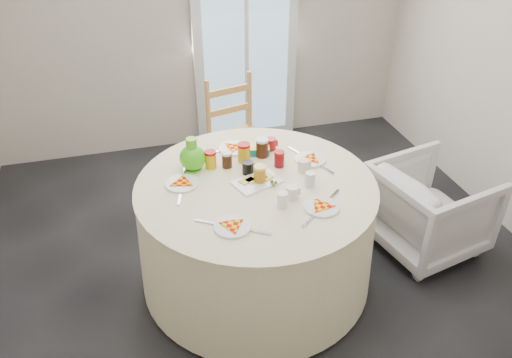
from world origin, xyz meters
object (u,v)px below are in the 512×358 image
object	(u,v)px
table	(256,233)
green_pitcher	(192,155)
wooden_chair	(240,143)
armchair	(431,202)

from	to	relation	value
table	green_pitcher	bearing A→B (deg)	141.75
wooden_chair	table	bearing A→B (deg)	-112.63
armchair	green_pitcher	distance (m)	1.74
table	green_pitcher	size ratio (longest dim) A/B	7.13
table	armchair	xyz separation A→B (m)	(1.30, -0.01, 0.02)
table	wooden_chair	bearing A→B (deg)	81.66
table	armchair	bearing A→B (deg)	-0.58
wooden_chair	armchair	size ratio (longest dim) A/B	1.38
wooden_chair	green_pitcher	bearing A→B (deg)	-136.73
table	green_pitcher	distance (m)	0.66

